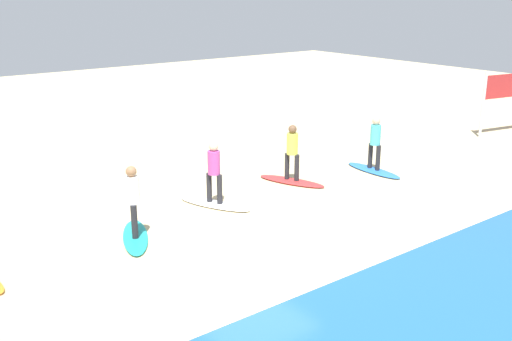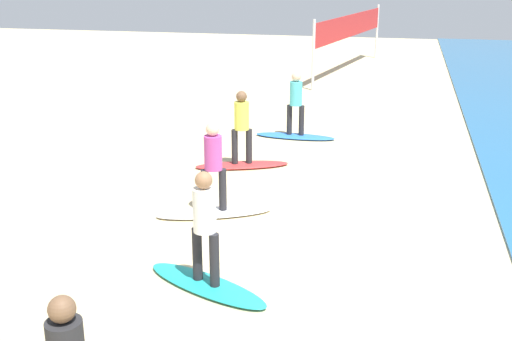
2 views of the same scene
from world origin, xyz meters
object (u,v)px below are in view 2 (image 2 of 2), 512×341
at_px(surfboard_blue, 295,136).
at_px(surfboard_red, 242,165).
at_px(surfer_teal, 205,220).
at_px(surfer_blue, 296,99).
at_px(surfboard_teal, 207,285).
at_px(surfer_red, 242,122).
at_px(volleyball_net, 351,28).
at_px(surfer_white, 213,161).
at_px(surfboard_white, 214,212).

height_order(surfboard_blue, surfboard_red, same).
bearing_deg(surfer_teal, surfboard_blue, -178.89).
relative_size(surfboard_blue, surfer_blue, 1.28).
distance_m(surfboard_red, surfboard_teal, 5.58).
height_order(surfer_blue, surfboard_red, surfer_blue).
height_order(surfer_red, surfboard_teal, surfer_red).
bearing_deg(volleyball_net, surfer_white, -3.10).
distance_m(surfboard_blue, surfer_red, 3.00).
bearing_deg(surfboard_white, surfboard_red, 71.04).
distance_m(surfboard_white, surfer_white, 0.99).
relative_size(surfer_blue, surfer_red, 1.00).
xyz_separation_m(surfboard_red, surfer_teal, (5.51, 0.90, 0.99)).
height_order(surfboard_red, surfer_teal, surfer_teal).
bearing_deg(surfboard_teal, surfer_blue, 115.71).
bearing_deg(surfboard_white, volleyball_net, 63.59).
distance_m(surfer_red, surfboard_white, 3.04).
distance_m(surfboard_blue, surfer_blue, 0.99).
relative_size(surfer_white, surfer_teal, 1.00).
bearing_deg(surfer_red, surfer_white, 4.34).
xyz_separation_m(surfboard_red, surfer_white, (2.87, 0.22, 0.99)).
relative_size(surfer_blue, surfboard_white, 0.78).
relative_size(surfboard_red, surfboard_white, 1.00).
bearing_deg(surfer_blue, surfer_white, -5.32).
xyz_separation_m(surfboard_red, surfboard_teal, (5.51, 0.90, 0.00)).
relative_size(surfer_blue, surfboard_teal, 0.78).
distance_m(surfboard_red, volleyball_net, 13.90).
relative_size(surfboard_white, surfer_teal, 1.28).
relative_size(surfboard_blue, surfboard_white, 1.00).
height_order(surfer_red, surfer_white, same).
relative_size(surfboard_red, volleyball_net, 0.24).
distance_m(surfboard_red, surfer_white, 3.04).
height_order(surfer_blue, volleyball_net, volleyball_net).
distance_m(surfer_red, surfboard_teal, 5.67).
distance_m(surfboard_white, surfboard_teal, 2.72).
bearing_deg(surfboard_teal, surfboard_blue, 115.71).
height_order(surfboard_blue, surfer_red, surfer_red).
relative_size(surfer_blue, surfer_white, 1.00).
distance_m(surfer_teal, volleyball_net, 19.27).
bearing_deg(surfer_teal, surfboard_teal, 0.00).
bearing_deg(surfer_red, volleyball_net, 175.35).
bearing_deg(surfboard_teal, surfer_teal, 0.00).
xyz_separation_m(surfer_white, surfboard_teal, (2.64, 0.68, -0.99)).
bearing_deg(surfboard_white, surfer_red, 71.04).
xyz_separation_m(surfboard_blue, surfer_blue, (0.00, 0.00, 0.99)).
bearing_deg(surfer_white, surfboard_teal, 14.47).
bearing_deg(surfer_red, surfboard_red, 0.00).
distance_m(surfboard_teal, volleyball_net, 19.33).
relative_size(surfer_white, volleyball_net, 0.18).
xyz_separation_m(surfer_red, volleyball_net, (-13.75, 1.12, 0.75)).
bearing_deg(surfer_red, surfboard_teal, 9.27).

